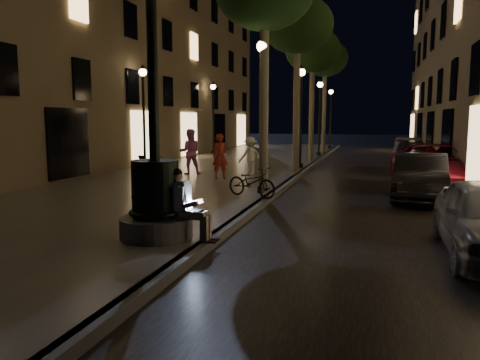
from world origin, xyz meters
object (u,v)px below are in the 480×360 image
(lamp_left_b, at_px, (144,103))
(pedestrian_white, at_px, (250,156))
(tree_second, at_px, (298,26))
(seated_man_laptop, at_px, (185,202))
(lamp_curb_a, at_px, (262,94))
(lamp_curb_c, at_px, (320,107))
(tree_far, at_px, (325,59))
(lamp_curb_b, at_px, (301,103))
(car_third, at_px, (432,164))
(car_rear, at_px, (413,152))
(bicycle, at_px, (252,182))
(stroller, at_px, (151,167))
(lamp_curb_d, at_px, (331,110))
(car_fifth, at_px, (408,148))
(pedestrian_pink, at_px, (190,152))
(lamp_left_c, at_px, (213,108))
(car_second, at_px, (420,177))
(tree_third, at_px, (313,51))
(fountain_lamppost, at_px, (155,186))
(pedestrian_red, at_px, (221,156))

(lamp_left_b, height_order, pedestrian_white, lamp_left_b)
(tree_second, bearing_deg, lamp_left_b, 180.00)
(seated_man_laptop, distance_m, pedestrian_white, 10.76)
(lamp_curb_a, distance_m, lamp_curb_c, 16.00)
(tree_far, bearing_deg, lamp_curb_b, -90.46)
(car_third, relative_size, pedestrian_white, 3.54)
(car_rear, relative_size, bicycle, 2.58)
(stroller, xyz_separation_m, car_rear, (10.10, 12.51, -0.10))
(tree_second, height_order, lamp_curb_d, tree_second)
(car_fifth, height_order, pedestrian_pink, pedestrian_pink)
(lamp_left_c, xyz_separation_m, car_second, (11.83, -14.81, -2.52))
(lamp_curb_a, bearing_deg, tree_third, 90.00)
(fountain_lamppost, xyz_separation_m, tree_third, (0.70, 18.00, 4.93))
(lamp_left_b, relative_size, car_rear, 1.10)
(lamp_left_b, bearing_deg, car_fifth, 42.15)
(car_second, bearing_deg, lamp_curb_a, -161.17)
(lamp_left_c, height_order, pedestrian_pink, lamp_left_c)
(tree_second, distance_m, lamp_curb_d, 18.26)
(fountain_lamppost, bearing_deg, bicycle, 83.30)
(car_third, bearing_deg, lamp_curb_a, -140.98)
(car_fifth, bearing_deg, fountain_lamppost, -107.08)
(bicycle, bearing_deg, lamp_curb_a, 17.53)
(seated_man_laptop, bearing_deg, bicycle, 90.14)
(car_fifth, xyz_separation_m, pedestrian_pink, (-9.51, -13.39, 0.47))
(stroller, bearing_deg, pedestrian_pink, 100.98)
(tree_far, height_order, car_third, tree_far)
(tree_second, xyz_separation_m, car_fifth, (5.40, 11.40, -5.66))
(lamp_curb_b, height_order, lamp_curb_c, same)
(tree_second, distance_m, pedestrian_red, 6.54)
(car_fifth, bearing_deg, lamp_curb_b, -122.57)
(pedestrian_white, bearing_deg, tree_third, -144.45)
(lamp_left_b, bearing_deg, car_third, -4.30)
(pedestrian_red, bearing_deg, stroller, 176.45)
(seated_man_laptop, bearing_deg, car_second, 56.18)
(lamp_curb_d, bearing_deg, lamp_left_c, -131.59)
(lamp_curb_c, distance_m, pedestrian_white, 11.67)
(pedestrian_pink, height_order, pedestrian_white, pedestrian_pink)
(stroller, bearing_deg, fountain_lamppost, -38.15)
(fountain_lamppost, relative_size, car_second, 1.20)
(tree_second, height_order, lamp_curb_b, tree_second)
(car_third, xyz_separation_m, car_rear, (0.00, 9.04, -0.14))
(tree_second, height_order, stroller, tree_second)
(tree_third, height_order, car_rear, tree_third)
(stroller, distance_m, bicycle, 5.14)
(stroller, xyz_separation_m, bicycle, (4.50, -2.48, -0.09))
(pedestrian_pink, bearing_deg, tree_second, -177.52)
(tree_third, distance_m, car_rear, 8.06)
(seated_man_laptop, height_order, tree_second, tree_second)
(seated_man_laptop, xyz_separation_m, tree_far, (0.17, 24.00, 5.51))
(car_second, distance_m, pedestrian_red, 7.28)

